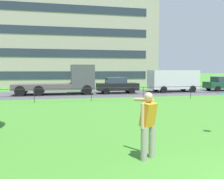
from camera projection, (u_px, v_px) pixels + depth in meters
street_strip at (105, 93)px, 23.25m from camera, size 80.00×7.42×0.01m
park_fence at (118, 91)px, 17.77m from camera, size 35.68×0.04×1.00m
person_thrower at (148, 123)px, 6.03m from camera, size 0.47×0.89×1.70m
frisbee at (221, 94)px, 8.32m from camera, size 0.30×0.29×0.06m
flatbed_truck_far_right at (67, 81)px, 22.44m from camera, size 7.31×2.45×2.75m
car_black_center at (117, 85)px, 23.40m from camera, size 4.01×1.83×1.54m
panel_van_far_left at (173, 80)px, 24.87m from camera, size 5.04×2.17×2.24m
car_dark_green_left at (223, 84)px, 26.25m from camera, size 4.02×1.84×1.54m
apartment_building_background at (71, 36)px, 40.02m from camera, size 25.68×13.96×15.71m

